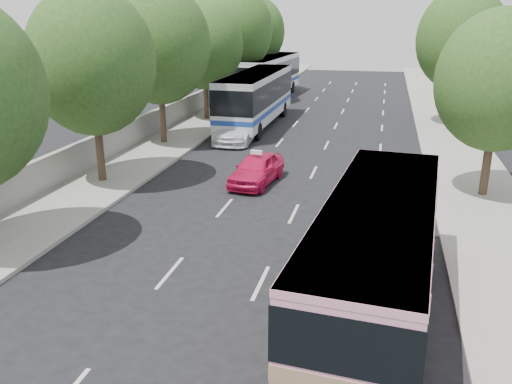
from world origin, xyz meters
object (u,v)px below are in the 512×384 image
(tour_coach_front, at_px, (256,94))
(pink_taxi, at_px, (257,169))
(pink_bus, at_px, (378,247))
(tour_coach_rear, at_px, (269,73))
(white_pickup, at_px, (239,128))

(tour_coach_front, bearing_deg, pink_taxi, -76.01)
(pink_bus, relative_size, tour_coach_rear, 0.82)
(white_pickup, relative_size, tour_coach_front, 0.43)
(pink_taxi, distance_m, tour_coach_front, 13.59)
(pink_taxi, relative_size, white_pickup, 0.77)
(pink_taxi, distance_m, tour_coach_rear, 26.46)
(pink_bus, height_order, white_pickup, pink_bus)
(white_pickup, bearing_deg, pink_bus, -64.52)
(tour_coach_rear, bearing_deg, tour_coach_front, -77.69)
(pink_taxi, bearing_deg, white_pickup, 117.83)
(pink_bus, xyz_separation_m, tour_coach_front, (-8.81, 23.89, 0.19))
(pink_taxi, relative_size, tour_coach_front, 0.34)
(white_pickup, xyz_separation_m, tour_coach_front, (-0.00, 4.78, 1.45))
(pink_bus, distance_m, white_pickup, 21.08)
(pink_bus, bearing_deg, pink_taxi, 123.18)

